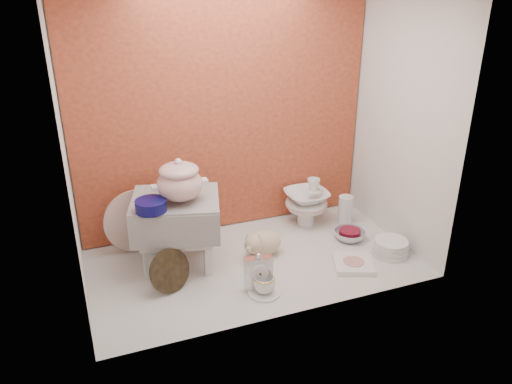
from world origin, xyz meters
TOP-DOWN VIEW (x-y plane):
  - ground at (0.00, 0.00)m, footprint 1.80×1.80m
  - niche_shell at (0.00, 0.18)m, footprint 1.86×1.03m
  - step_stool at (-0.39, 0.14)m, footprint 0.55×0.50m
  - soup_tureen at (-0.37, 0.09)m, footprint 0.30×0.30m
  - cobalt_bowl at (-0.54, 0.03)m, footprint 0.20×0.20m
  - floral_platter at (-0.58, 0.37)m, footprint 0.38×0.06m
  - blue_white_vase at (-0.44, 0.36)m, footprint 0.32×0.32m
  - lacquer_tray at (-0.49, -0.09)m, footprint 0.24×0.17m
  - mantel_clock at (-0.07, -0.25)m, footprint 0.15×0.07m
  - plush_pig at (0.08, 0.06)m, footprint 0.30×0.24m
  - teacup_saucer at (-0.06, -0.30)m, footprint 0.17×0.17m
  - gold_rim_teacup at (-0.06, -0.30)m, footprint 0.12×0.12m
  - lattice_dish at (0.50, -0.24)m, footprint 0.27×0.27m
  - dinner_plate_stack at (0.77, -0.20)m, footprint 0.25×0.25m
  - crystal_bowl at (0.64, 0.04)m, footprint 0.20×0.20m
  - clear_glass_vase at (0.72, 0.24)m, footprint 0.10×0.10m
  - porcelain_tower at (0.48, 0.32)m, footprint 0.36×0.36m

SIDE VIEW (x-z plane):
  - ground at x=0.00m, z-range 0.00..0.00m
  - teacup_saucer at x=-0.06m, z-range 0.00..0.01m
  - lattice_dish at x=0.50m, z-range 0.00..0.03m
  - crystal_bowl at x=0.64m, z-range 0.00..0.06m
  - dinner_plate_stack at x=0.77m, z-range 0.00..0.09m
  - gold_rim_teacup at x=-0.06m, z-range 0.01..0.10m
  - plush_pig at x=0.08m, z-range 0.00..0.16m
  - clear_glass_vase at x=0.72m, z-range 0.00..0.19m
  - mantel_clock at x=-0.07m, z-range 0.00..0.21m
  - lacquer_tray at x=-0.49m, z-range 0.00..0.22m
  - blue_white_vase at x=-0.44m, z-range 0.00..0.27m
  - porcelain_tower at x=0.48m, z-range 0.00..0.31m
  - floral_platter at x=-0.58m, z-range 0.00..0.37m
  - step_stool at x=-0.39m, z-range 0.00..0.40m
  - cobalt_bowl at x=-0.54m, z-range 0.40..0.46m
  - soup_tureen at x=-0.37m, z-range 0.40..0.64m
  - niche_shell at x=0.00m, z-range 0.17..1.70m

